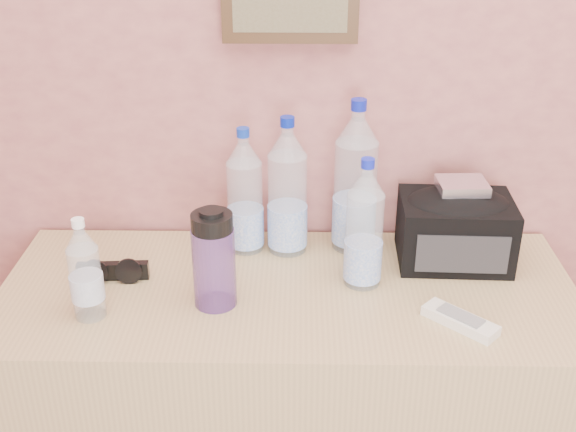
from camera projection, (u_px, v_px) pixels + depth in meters
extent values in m
plane|color=#BB7169|center=(429.00, 6.00, 1.59)|extent=(4.00, 0.00, 4.00)
cube|color=tan|center=(288.00, 426.00, 1.76)|extent=(1.27, 0.53, 0.79)
cylinder|color=#CBE8FF|center=(245.00, 198.00, 1.69)|extent=(0.08, 0.08, 0.27)
cylinder|color=#0F32AC|center=(243.00, 132.00, 1.62)|extent=(0.03, 0.03, 0.02)
cylinder|color=white|center=(287.00, 194.00, 1.68)|extent=(0.09, 0.09, 0.29)
cylinder|color=#081E9F|center=(287.00, 122.00, 1.60)|extent=(0.03, 0.03, 0.02)
cylinder|color=silver|center=(355.00, 185.00, 1.69)|extent=(0.10, 0.10, 0.32)
cylinder|color=#0E1BA4|center=(359.00, 105.00, 1.60)|extent=(0.04, 0.04, 0.02)
cylinder|color=white|center=(364.00, 231.00, 1.55)|extent=(0.08, 0.08, 0.26)
cylinder|color=#1120BB|center=(368.00, 163.00, 1.48)|extent=(0.03, 0.03, 0.02)
cylinder|color=silver|center=(86.00, 275.00, 1.45)|extent=(0.06, 0.06, 0.19)
cylinder|color=white|center=(78.00, 223.00, 1.40)|extent=(0.03, 0.03, 0.02)
cylinder|color=#563285|center=(214.00, 267.00, 1.50)|extent=(0.09, 0.09, 0.17)
cylinder|color=black|center=(212.00, 220.00, 1.45)|extent=(0.09, 0.09, 0.04)
cube|color=beige|center=(460.00, 321.00, 1.46)|extent=(0.15, 0.14, 0.02)
cube|color=silver|center=(462.00, 186.00, 1.63)|extent=(0.11, 0.10, 0.02)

